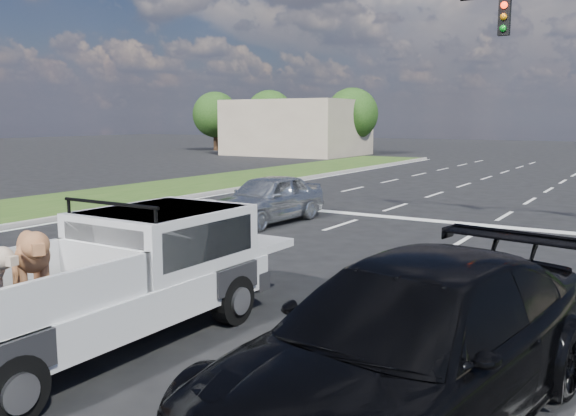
{
  "coord_description": "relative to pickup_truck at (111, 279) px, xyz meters",
  "views": [
    {
      "loc": [
        5.76,
        -6.88,
        2.91
      ],
      "look_at": [
        0.25,
        2.0,
        1.38
      ],
      "focal_mm": 38.0,
      "sensor_mm": 36.0,
      "label": 1
    }
  ],
  "objects": [
    {
      "name": "road_markings",
      "position": [
        0.18,
        8.19,
        -0.87
      ],
      "size": [
        17.75,
        60.0,
        0.01
      ],
      "color": "silver",
      "rests_on": "ground"
    },
    {
      "name": "curb_left",
      "position": [
        -8.87,
        7.63,
        -0.81
      ],
      "size": [
        0.15,
        60.0,
        0.14
      ],
      "primitive_type": "cube",
      "color": "gray",
      "rests_on": "ground"
    },
    {
      "name": "tree_far_a",
      "position": [
        -29.82,
        39.63,
        2.41
      ],
      "size": [
        4.2,
        4.2,
        5.4
      ],
      "color": "#332114",
      "rests_on": "ground"
    },
    {
      "name": "building_left",
      "position": [
        -19.82,
        37.63,
        1.32
      ],
      "size": [
        10.0,
        8.0,
        4.4
      ],
      "primitive_type": "cube",
      "color": "tan",
      "rests_on": "ground"
    },
    {
      "name": "tree_far_c",
      "position": [
        -15.82,
        39.63,
        2.41
      ],
      "size": [
        4.2,
        4.2,
        5.4
      ],
      "color": "#332114",
      "rests_on": "ground"
    },
    {
      "name": "ground",
      "position": [
        0.18,
        1.63,
        -0.88
      ],
      "size": [
        160.0,
        160.0,
        0.0
      ],
      "primitive_type": "plane",
      "color": "black",
      "rests_on": "ground"
    },
    {
      "name": "silver_sedan",
      "position": [
        -3.55,
        8.94,
        -0.19
      ],
      "size": [
        1.84,
        4.1,
        1.37
      ],
      "primitive_type": "imported",
      "rotation": [
        0.0,
        0.0,
        -0.06
      ],
      "color": "#B7BABF",
      "rests_on": "ground"
    },
    {
      "name": "pickup_truck",
      "position": [
        0.0,
        0.0,
        0.0
      ],
      "size": [
        1.92,
        5.02,
        1.88
      ],
      "rotation": [
        0.0,
        0.0,
        -0.01
      ],
      "color": "black",
      "rests_on": "ground"
    },
    {
      "name": "grass_median_left",
      "position": [
        -11.32,
        7.63,
        -0.83
      ],
      "size": [
        5.0,
        60.0,
        0.1
      ],
      "primitive_type": "cube",
      "color": "#254515",
      "rests_on": "ground"
    },
    {
      "name": "black_coupe",
      "position": [
        4.01,
        0.05,
        -0.09
      ],
      "size": [
        3.09,
        5.71,
        1.57
      ],
      "primitive_type": "imported",
      "rotation": [
        0.0,
        0.0,
        -0.17
      ],
      "color": "black",
      "rests_on": "ground"
    },
    {
      "name": "tree_far_b",
      "position": [
        -23.82,
        39.63,
        2.41
      ],
      "size": [
        4.2,
        4.2,
        5.4
      ],
      "color": "#332114",
      "rests_on": "ground"
    }
  ]
}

